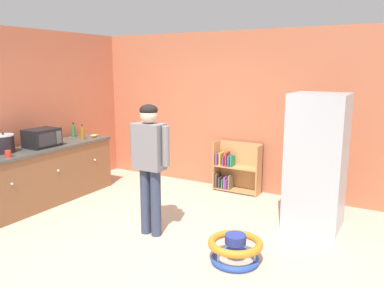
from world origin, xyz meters
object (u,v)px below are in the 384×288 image
at_px(baby_walker, 235,249).
at_px(red_cup, 8,154).
at_px(bookshelf, 235,170).
at_px(yellow_cup, 56,139).
at_px(crock_pot, 4,144).
at_px(green_glass_bottle, 74,131).
at_px(kitchen_counter, 45,175).
at_px(banana_bunch, 95,135).
at_px(amber_bottle, 82,133).
at_px(standing_person, 150,157).
at_px(microwave, 42,138).
at_px(refrigerator, 316,162).

bearing_deg(baby_walker, red_cup, -172.55).
bearing_deg(bookshelf, yellow_cup, -146.90).
height_order(crock_pot, green_glass_bottle, crock_pot).
xyz_separation_m(kitchen_counter, baby_walker, (3.37, -0.30, -0.29)).
bearing_deg(banana_bunch, amber_bottle, -100.18).
bearing_deg(amber_bottle, standing_person, -24.16).
bearing_deg(crock_pot, banana_bunch, 81.95).
bearing_deg(yellow_cup, baby_walker, -11.10).
distance_m(standing_person, banana_bunch, 2.34).
bearing_deg(green_glass_bottle, crock_pot, -85.48).
relative_size(green_glass_bottle, red_cup, 2.59).
bearing_deg(yellow_cup, green_glass_bottle, 101.34).
distance_m(crock_pot, red_cup, 0.34).
bearing_deg(green_glass_bottle, amber_bottle, -15.75).
bearing_deg(microwave, amber_bottle, 86.21).
height_order(banana_bunch, amber_bottle, amber_bottle).
distance_m(refrigerator, standing_person, 2.17).
bearing_deg(kitchen_counter, red_cup, -75.36).
relative_size(refrigerator, microwave, 3.71).
distance_m(yellow_cup, red_cup, 1.15).
height_order(microwave, yellow_cup, microwave).
bearing_deg(banana_bunch, standing_person, -30.18).
height_order(standing_person, red_cup, standing_person).
xyz_separation_m(standing_person, baby_walker, (1.23, -0.15, -0.85)).
relative_size(bookshelf, yellow_cup, 8.95).
relative_size(green_glass_bottle, amber_bottle, 1.00).
height_order(bookshelf, yellow_cup, yellow_cup).
distance_m(banana_bunch, yellow_cup, 0.68).
height_order(kitchen_counter, banana_bunch, banana_bunch).
relative_size(banana_bunch, green_glass_bottle, 0.63).
height_order(crock_pot, banana_bunch, crock_pot).
xyz_separation_m(standing_person, crock_pot, (-2.25, -0.41, 0.02)).
distance_m(bookshelf, standing_person, 2.26).
relative_size(standing_person, crock_pot, 5.68).
bearing_deg(amber_bottle, banana_bunch, 79.82).
bearing_deg(microwave, yellow_cup, 110.18).
distance_m(crock_pot, green_glass_bottle, 1.43).
bearing_deg(red_cup, refrigerator, 26.65).
distance_m(baby_walker, microwave, 3.48).
xyz_separation_m(kitchen_counter, refrigerator, (3.88, 1.14, 0.44)).
bearing_deg(microwave, banana_bunch, 84.66).
bearing_deg(baby_walker, banana_bunch, 157.85).
bearing_deg(amber_bottle, kitchen_counter, -95.37).
bearing_deg(red_cup, bookshelf, 51.40).
height_order(refrigerator, microwave, refrigerator).
relative_size(crock_pot, red_cup, 3.08).
xyz_separation_m(baby_walker, yellow_cup, (-3.50, 0.69, 0.79)).
distance_m(crock_pot, amber_bottle, 1.35).
bearing_deg(bookshelf, refrigerator, -29.75).
height_order(refrigerator, banana_bunch, refrigerator).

